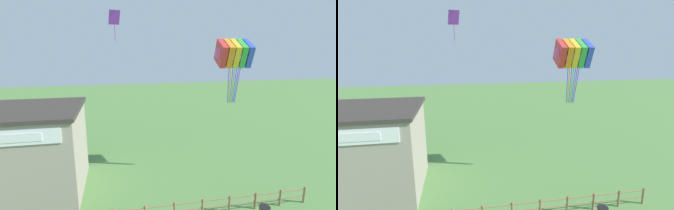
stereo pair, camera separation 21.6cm
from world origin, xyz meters
TOP-DOWN VIEW (x-y plane):
  - wooden_fence at (0.00, 5.49)m, footprint 17.34×0.14m
  - seaside_building at (-9.63, 10.28)m, footprint 8.33×6.39m
  - kite_rainbow_parafoil at (5.37, 10.20)m, footprint 2.93×2.20m
  - kite_purple_streamer at (-2.97, 15.65)m, footprint 1.03×0.81m

SIDE VIEW (x-z plane):
  - wooden_fence at x=0.00m, z-range 0.07..1.19m
  - seaside_building at x=-9.63m, z-range 0.01..6.00m
  - kite_rainbow_parafoil at x=5.37m, z-range 7.08..11.74m
  - kite_purple_streamer at x=-2.97m, z-range 10.85..13.31m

